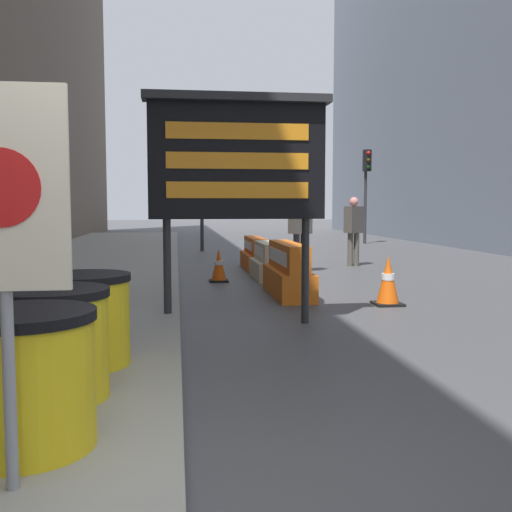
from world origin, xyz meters
name	(u,v)px	position (x,y,z in m)	size (l,w,h in m)	color
barrel_drum_foreground	(25,379)	(-0.88, 0.83, 0.56)	(0.80, 0.80, 0.79)	yellow
barrel_drum_middle	(53,343)	(-0.91, 1.72, 0.56)	(0.80, 0.80, 0.79)	yellow
barrel_drum_back	(84,319)	(-0.83, 2.61, 0.56)	(0.80, 0.80, 0.79)	yellow
warning_sign	(2,216)	(-0.83, 0.31, 1.49)	(0.61, 0.08, 1.93)	gray
message_board	(237,159)	(0.74, 4.98, 2.12)	(2.34, 0.36, 2.92)	#28282B
jersey_barrier_orange_near	(288,272)	(1.85, 7.36, 0.40)	(0.57, 2.06, 0.90)	orange
jersey_barrier_cream	(267,263)	(1.85, 9.71, 0.34)	(0.57, 1.60, 0.76)	beige
jersey_barrier_orange_far	(255,255)	(1.85, 11.72, 0.34)	(0.53, 1.81, 0.76)	orange
traffic_cone_near	(301,251)	(3.20, 12.72, 0.33)	(0.38, 0.38, 0.68)	black
traffic_cone_mid	(388,281)	(3.19, 6.19, 0.38)	(0.43, 0.43, 0.77)	black
traffic_cone_far	(219,266)	(0.80, 9.35, 0.32)	(0.37, 0.37, 0.66)	black
traffic_light_near_curb	(202,174)	(0.82, 17.44, 2.57)	(0.28, 0.45, 3.53)	#2D2D30
traffic_light_far_side	(366,176)	(7.44, 20.43, 2.70)	(0.28, 0.45, 3.71)	#2D2D30
pedestrian_worker	(354,225)	(4.40, 12.03, 1.03)	(0.53, 0.48, 1.74)	#514C42
pedestrian_passerby	(300,225)	(2.77, 10.81, 1.08)	(0.55, 0.43, 1.83)	#333338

